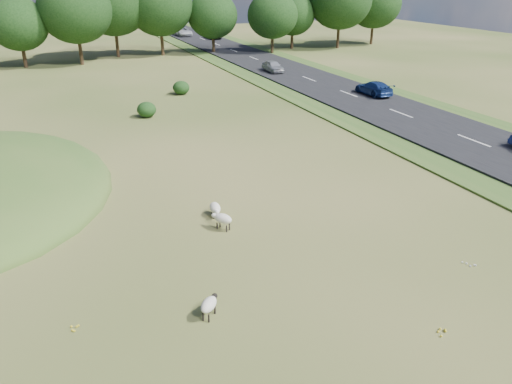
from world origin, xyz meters
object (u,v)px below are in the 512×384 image
sheep_1 (209,304)px  car_4 (273,66)px  car_3 (213,34)px  car_0 (374,88)px  car_1 (183,32)px  sheep_3 (215,208)px  sheep_0 (222,219)px

sheep_1 → car_4: car_4 is taller
car_3 → sheep_1: bearing=71.8°
car_0 → car_1: car_1 is taller
sheep_1 → car_1: car_1 is taller
sheep_3 → car_1: car_1 is taller
sheep_0 → sheep_3: size_ratio=0.92×
sheep_0 → car_0: 29.77m
car_3 → car_4: 34.48m
car_3 → car_4: car_3 is taller
car_3 → car_4: size_ratio=1.37×
sheep_3 → car_1: 75.98m
car_4 → car_0: bearing=-75.6°
sheep_3 → car_0: (21.97, 18.50, 0.47)m
sheep_0 → car_1: (18.30, 75.21, 0.44)m
sheep_0 → car_3: (22.10, 69.03, 0.46)m
car_3 → sheep_3: bearing=72.0°
sheep_0 → car_4: size_ratio=0.28×
sheep_1 → car_0: 35.67m
car_3 → car_4: (-3.80, -34.27, -0.11)m
car_3 → sheep_0: bearing=72.3°
sheep_3 → car_0: bearing=138.0°
sheep_1 → car_3: car_3 is taller
car_4 → sheep_0: bearing=-117.8°
sheep_0 → car_1: size_ratio=0.20×
sheep_0 → car_1: bearing=-49.3°
car_1 → car_0: bearing=-86.1°
sheep_0 → car_0: (22.10, 19.95, 0.34)m
sheep_0 → sheep_3: sheep_0 is taller
sheep_1 → sheep_3: size_ratio=0.81×
sheep_0 → sheep_3: 1.45m
sheep_1 → car_4: (20.81, 40.64, 0.39)m
sheep_1 → sheep_0: bearing=20.0°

